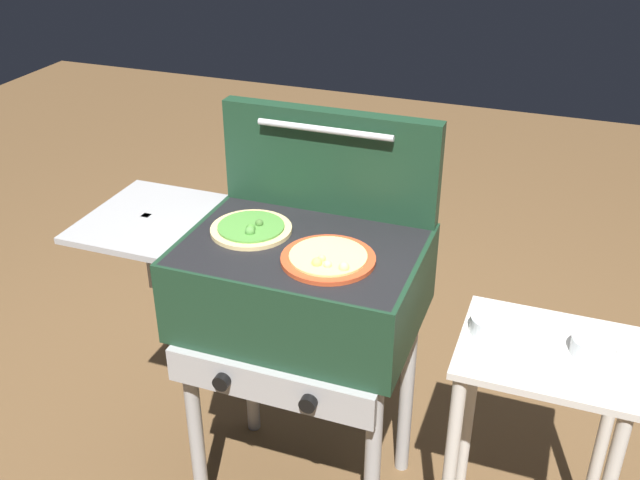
% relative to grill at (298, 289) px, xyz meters
% --- Properties ---
extents(grill, '(0.96, 0.53, 0.90)m').
position_rel_grill_xyz_m(grill, '(0.00, 0.00, 0.00)').
color(grill, '#193823').
rests_on(grill, ground_plane).
extents(grill_lid_open, '(0.63, 0.08, 0.30)m').
position_rel_grill_xyz_m(grill_lid_open, '(0.01, 0.22, 0.30)').
color(grill_lid_open, '#193823').
rests_on(grill_lid_open, grill).
extents(pizza_cheese, '(0.24, 0.24, 0.04)m').
position_rel_grill_xyz_m(pizza_cheese, '(0.11, -0.06, 0.15)').
color(pizza_cheese, '#C64723').
rests_on(pizza_cheese, grill).
extents(pizza_veggie, '(0.22, 0.22, 0.04)m').
position_rel_grill_xyz_m(pizza_veggie, '(-0.14, 0.02, 0.15)').
color(pizza_veggie, '#E0C17F').
rests_on(pizza_veggie, grill).
extents(prep_table, '(0.44, 0.36, 0.72)m').
position_rel_grill_xyz_m(prep_table, '(0.67, 0.00, -0.24)').
color(prep_table, beige).
rests_on(prep_table, ground_plane).
extents(topping_bowl_near, '(0.11, 0.11, 0.04)m').
position_rel_grill_xyz_m(topping_bowl_near, '(0.78, 0.02, -0.01)').
color(topping_bowl_near, silver).
rests_on(topping_bowl_near, prep_table).
extents(topping_bowl_far, '(0.11, 0.11, 0.04)m').
position_rel_grill_xyz_m(topping_bowl_far, '(0.53, 0.03, -0.01)').
color(topping_bowl_far, silver).
rests_on(topping_bowl_far, prep_table).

